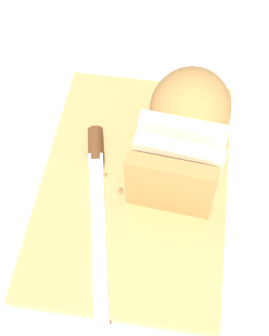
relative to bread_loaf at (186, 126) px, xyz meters
name	(u,v)px	position (x,y,z in m)	size (l,w,h in m)	color
ground_plane	(134,187)	(0.07, -0.06, -0.07)	(3.00, 3.00, 0.00)	silver
cutting_board	(134,183)	(0.07, -0.06, -0.06)	(0.39, 0.26, 0.02)	tan
bread_loaf	(186,126)	(0.00, 0.00, 0.00)	(0.22, 0.13, 0.11)	#A8753D
bread_knife	(96,173)	(0.07, -0.11, -0.05)	(0.29, 0.09, 0.02)	silver
crumb_near_knife	(120,191)	(0.09, -0.08, -0.05)	(0.01, 0.01, 0.01)	#996633
crumb_near_loaf	(140,149)	(0.01, -0.06, -0.05)	(0.00, 0.00, 0.00)	#996633
crumb_stray_left	(105,174)	(0.06, -0.10, -0.05)	(0.01, 0.01, 0.01)	#996633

